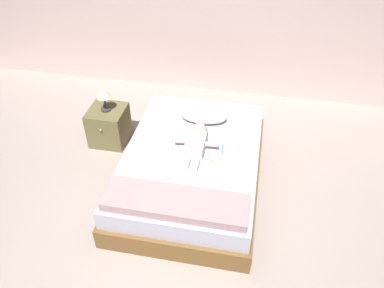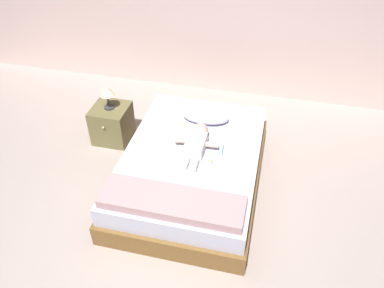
# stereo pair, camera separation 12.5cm
# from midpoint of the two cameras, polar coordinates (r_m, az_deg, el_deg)

# --- Properties ---
(ground_plane) EXTENTS (8.00, 8.00, 0.00)m
(ground_plane) POSITION_cam_midpoint_polar(r_m,az_deg,el_deg) (3.69, -3.64, -15.73)
(ground_plane) COLOR #AE9D93
(bed) EXTENTS (1.43, 2.06, 0.45)m
(bed) POSITION_cam_midpoint_polar(r_m,az_deg,el_deg) (4.11, 0.87, -3.55)
(bed) COLOR brown
(bed) RESTS_ON ground_plane
(pillow) EXTENTS (0.53, 0.28, 0.12)m
(pillow) POSITION_cam_midpoint_polar(r_m,az_deg,el_deg) (4.37, 2.86, 4.19)
(pillow) COLOR silver
(pillow) RESTS_ON bed
(baby) EXTENTS (0.47, 0.64, 0.17)m
(baby) POSITION_cam_midpoint_polar(r_m,az_deg,el_deg) (3.97, 1.62, 0.30)
(baby) COLOR white
(baby) RESTS_ON bed
(toothbrush) EXTENTS (0.03, 0.16, 0.02)m
(toothbrush) POSITION_cam_midpoint_polar(r_m,az_deg,el_deg) (4.00, 5.55, -0.78)
(toothbrush) COLOR #3E8BF0
(toothbrush) RESTS_ON bed
(nightstand) EXTENTS (0.43, 0.46, 0.46)m
(nightstand) POSITION_cam_midpoint_polar(r_m,az_deg,el_deg) (4.81, -11.17, 3.05)
(nightstand) COLOR brown
(nightstand) RESTS_ON ground_plane
(lamp) EXTENTS (0.17, 0.17, 0.31)m
(lamp) POSITION_cam_midpoint_polar(r_m,az_deg,el_deg) (4.56, -11.89, 7.68)
(lamp) COLOR #333338
(lamp) RESTS_ON nightstand
(blanket) EXTENTS (1.29, 0.37, 0.09)m
(blanket) POSITION_cam_midpoint_polar(r_m,az_deg,el_deg) (3.40, -1.94, -8.70)
(blanket) COLOR #BA9091
(blanket) RESTS_ON bed
(baby_bottle) EXTENTS (0.07, 0.10, 0.08)m
(baby_bottle) POSITION_cam_midpoint_polar(r_m,az_deg,el_deg) (3.79, 3.69, -2.89)
(baby_bottle) COLOR white
(baby_bottle) RESTS_ON bed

